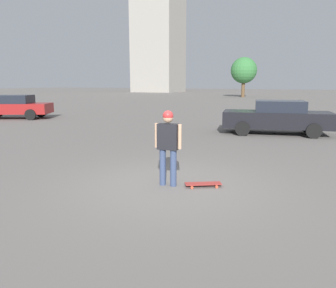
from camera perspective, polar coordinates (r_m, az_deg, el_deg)
The scene contains 7 objects.
ground_plane at distance 7.21m, azimuth 0.00°, elevation -7.21°, with size 220.00×220.00×0.00m, color slate.
person at distance 6.97m, azimuth 0.00°, elevation 0.44°, with size 0.60×0.25×1.64m.
skateboard at distance 7.14m, azimuth 6.15°, elevation -6.92°, with size 0.79×0.61×0.08m.
car_parked_near at distance 14.99m, azimuth 18.45°, elevation 4.51°, with size 4.77×2.67×1.45m.
car_parked_far at distance 22.55m, azimuth -25.34°, elevation 5.94°, with size 4.78×3.64×1.46m.
building_block_distant at distance 80.66m, azimuth -1.72°, elevation 21.90°, with size 10.05×9.19×35.89m.
tree_distant at distance 51.83m, azimuth 13.07°, elevation 12.36°, with size 3.90×3.90×5.98m.
Camera 1 is at (-3.04, 6.15, 2.21)m, focal length 35.00 mm.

